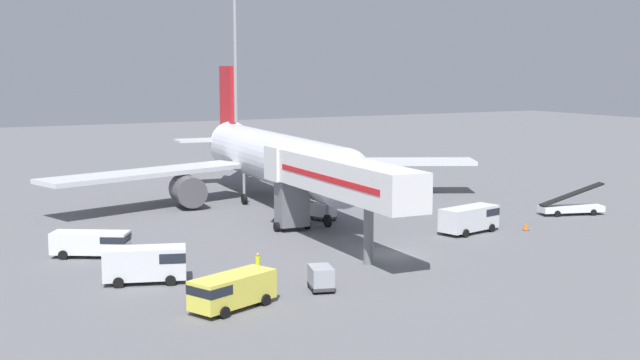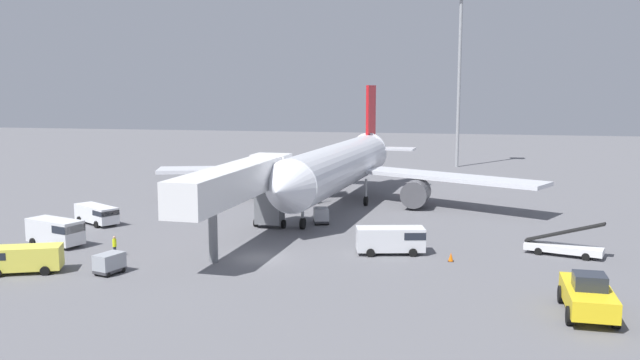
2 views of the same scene
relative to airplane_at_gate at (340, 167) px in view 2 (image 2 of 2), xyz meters
name	(u,v)px [view 2 (image 2 of 2)]	position (x,y,z in m)	size (l,w,h in m)	color
ground_plane	(260,258)	(-2.07, -25.09, -4.52)	(300.00, 300.00, 0.00)	slate
airplane_at_gate	(340,167)	(0.00, 0.00, 0.00)	(46.44, 41.61, 13.86)	silver
jet_bridge	(241,183)	(-4.91, -20.96, 0.85)	(4.23, 21.41, 7.13)	silver
pushback_tug	(588,295)	(21.13, -33.89, -3.30)	(3.00, 6.34, 2.63)	yellow
belt_loader_truck	(564,246)	(21.89, -19.15, -3.77)	(6.29, 3.48, 2.99)	white
service_van_rear_right	(21,258)	(-17.94, -32.80, -3.38)	(5.67, 3.85, 1.99)	#E5DB4C
service_van_outer_left	(97,214)	(-21.81, -15.69, -3.44)	(5.74, 4.52, 1.87)	white
service_van_near_center	(56,231)	(-20.41, -24.69, -3.21)	(5.61, 3.65, 2.30)	silver
service_van_near_left	(392,239)	(8.19, -21.44, -3.27)	(5.86, 3.28, 2.19)	silver
baggage_cart_mid_right	(109,263)	(-11.49, -31.68, -3.68)	(1.87, 2.38, 1.53)	#38383D
baggage_cart_far_center	(321,215)	(-0.02, -10.73, -3.67)	(1.94, 2.41, 1.55)	#38383D
ground_crew_worker_foreground	(115,246)	(-13.68, -26.99, -3.63)	(0.41, 0.41, 1.69)	#1E2333
safety_cone_alpha	(451,257)	(12.95, -22.95, -4.17)	(0.47, 0.47, 0.71)	black
apron_light_mast	(460,47)	(13.04, 41.22, 15.84)	(2.40, 2.40, 30.09)	#93969B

